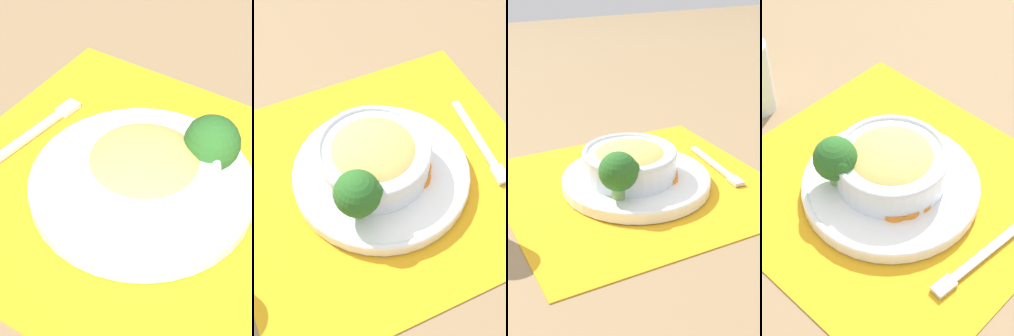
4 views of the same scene
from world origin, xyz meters
The scene contains 9 objects.
ground_plane centered at (0.00, 0.00, 0.00)m, with size 4.00×4.00×0.00m, color #8C704C.
placemat centered at (0.00, 0.00, 0.00)m, with size 0.48×0.45×0.00m.
plate centered at (0.00, 0.00, 0.02)m, with size 0.27×0.27×0.02m.
bowl centered at (0.01, -0.01, 0.05)m, with size 0.17×0.17×0.06m.
broccoli_floret centered at (0.06, 0.05, 0.07)m, with size 0.07×0.07×0.08m.
carrot_slice_near centered at (-0.04, 0.04, 0.02)m, with size 0.04×0.04×0.01m.
carrot_slice_middle centered at (-0.05, 0.02, 0.02)m, with size 0.04×0.04×0.01m.
carrot_slice_far centered at (-0.06, 0.00, 0.02)m, with size 0.04×0.04×0.01m.
fork centered at (-0.17, 0.02, 0.01)m, with size 0.03×0.18×0.01m.
Camera 4 is at (-0.39, 0.41, 0.65)m, focal length 60.00 mm.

